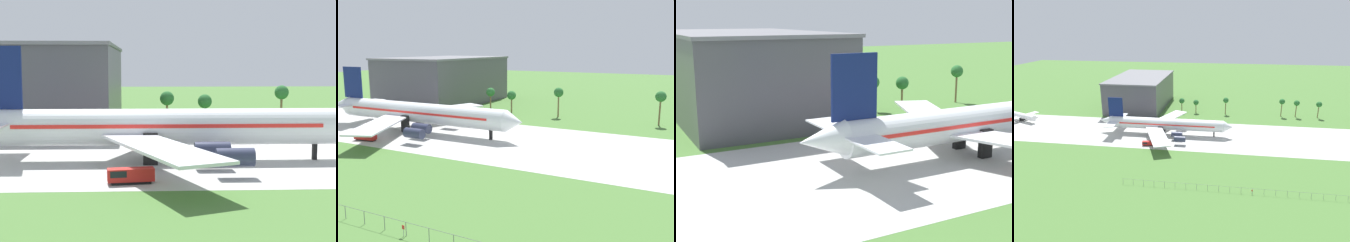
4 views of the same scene
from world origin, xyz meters
TOP-DOWN VIEW (x-y plane):
  - jet_airliner at (-35.07, -0.82)m, footprint 73.27×60.10m
  - baggage_tug at (-39.87, -17.63)m, footprint 6.67×2.85m
  - terminal_building at (-63.58, 54.82)m, footprint 36.72×61.20m

SIDE VIEW (x-z plane):
  - baggage_tug at x=-39.87m, z-range 0.10..2.26m
  - jet_airliner at x=-35.07m, z-range -3.95..15.57m
  - terminal_building at x=-63.58m, z-range 0.02..21.49m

